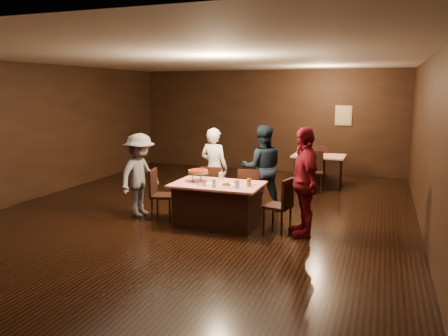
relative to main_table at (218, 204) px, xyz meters
The scene contains 23 objects.
room 1.96m from the main_table, 128.66° to the left, with size 10.00×10.04×3.02m.
main_table is the anchor object (origin of this frame).
back_table 4.24m from the main_table, 73.30° to the left, with size 1.30×0.90×0.77m, color #B50C0C.
chair_far_left 0.85m from the main_table, 118.07° to the left, with size 0.42×0.42×0.95m, color black.
chair_far_right 0.85m from the main_table, 61.93° to the left, with size 0.42×0.42×0.95m, color black.
chair_end_left 1.10m from the main_table, behind, with size 0.42×0.42×0.95m, color black.
chair_end_right 1.10m from the main_table, ahead, with size 0.42×0.42×0.95m, color black.
chair_back_near 3.57m from the main_table, 70.07° to the left, with size 0.42×0.42×0.95m, color black.
chair_back_far 4.82m from the main_table, 75.35° to the left, with size 0.42×0.42×0.95m, color black.
diner_white_jacket 1.31m from the main_table, 114.30° to the left, with size 0.60×0.40×1.66m, color white.
diner_navy_hoodie 1.43m from the main_table, 69.06° to the left, with size 0.84×0.66×1.73m, color black.
diner_grey_knit 1.68m from the main_table, behind, with size 1.03×0.59×1.60m, color slate.
diner_red_shirt 1.63m from the main_table, ahead, with size 1.07×0.45×1.83m, color maroon.
pizza_stand 0.70m from the main_table, behind, with size 0.38×0.38×0.22m.
plate_with_slice 0.51m from the main_table, 35.75° to the right, with size 0.25×0.25×0.06m.
plate_empty 0.69m from the main_table, 15.26° to the left, with size 0.25×0.25×0.01m, color white.
glass_front_left 0.55m from the main_table, 80.54° to the right, with size 0.08×0.08×0.14m, color silver.
glass_front_right 0.69m from the main_table, 29.05° to the right, with size 0.08×0.08×0.14m, color silver.
glass_amber 0.75m from the main_table, ahead, with size 0.08×0.08×0.14m, color #BF7F26.
glass_back 0.55m from the main_table, 99.46° to the left, with size 0.08×0.08×0.14m, color silver.
condiments 0.55m from the main_table, 122.43° to the right, with size 0.17×0.10×0.09m.
napkin_center 0.49m from the main_table, ahead, with size 0.16×0.16×0.01m, color white.
napkin_left 0.42m from the main_table, 161.57° to the right, with size 0.16×0.16×0.01m, color white.
Camera 1 is at (3.28, -7.80, 2.43)m, focal length 35.00 mm.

